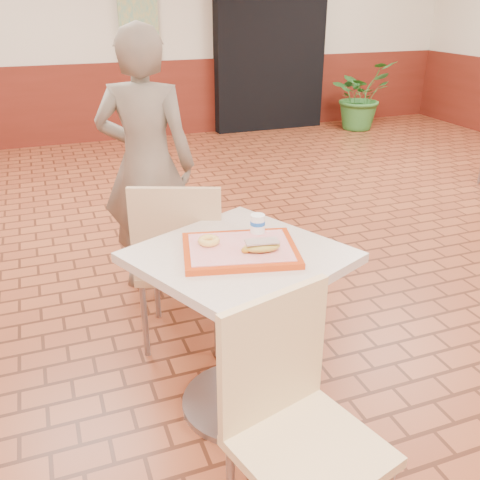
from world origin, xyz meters
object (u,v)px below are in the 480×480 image
object	(u,v)px
chair_main_front	(295,418)
chair_main_back	(181,258)
serving_tray	(240,250)
ring_donut	(209,241)
potted_plant	(360,95)
long_john_donut	(261,246)
main_table	(240,307)
customer	(147,165)
paper_cup	(258,223)

from	to	relation	value
chair_main_front	chair_main_back	xyz separation A→B (m)	(-0.06, 1.25, 0.02)
serving_tray	ring_donut	distance (m)	0.14
serving_tray	potted_plant	size ratio (longest dim) A/B	0.49
chair_main_front	long_john_donut	xyz separation A→B (m)	(0.13, 0.60, 0.34)
chair_main_back	potted_plant	world-z (taller)	chair_main_back
main_table	potted_plant	xyz separation A→B (m)	(3.68, 4.87, -0.06)
chair_main_front	chair_main_back	distance (m)	1.25
serving_tray	long_john_donut	distance (m)	0.10
customer	serving_tray	distance (m)	1.32
main_table	chair_main_front	world-z (taller)	chair_main_front
main_table	potted_plant	size ratio (longest dim) A/B	0.84
main_table	potted_plant	world-z (taller)	potted_plant
ring_donut	paper_cup	bearing A→B (deg)	9.86
customer	potted_plant	size ratio (longest dim) A/B	1.74
ring_donut	chair_main_front	bearing A→B (deg)	-86.11
ring_donut	paper_cup	xyz separation A→B (m)	(0.24, 0.04, 0.03)
ring_donut	potted_plant	world-z (taller)	potted_plant
long_john_donut	serving_tray	bearing A→B (deg)	132.04
ring_donut	potted_plant	size ratio (longest dim) A/B	0.10
chair_main_front	ring_donut	world-z (taller)	chair_main_front
chair_main_front	customer	size ratio (longest dim) A/B	0.56
chair_main_front	potted_plant	xyz separation A→B (m)	(3.74, 5.54, -0.04)
chair_main_back	ring_donut	xyz separation A→B (m)	(0.01, -0.50, 0.31)
chair_main_front	potted_plant	world-z (taller)	potted_plant
chair_main_front	potted_plant	distance (m)	6.69
main_table	chair_main_back	distance (m)	0.58
paper_cup	potted_plant	world-z (taller)	potted_plant
paper_cup	chair_main_back	bearing A→B (deg)	118.14
customer	ring_donut	world-z (taller)	customer
main_table	customer	world-z (taller)	customer
chair_main_back	potted_plant	distance (m)	5.73
long_john_donut	paper_cup	bearing A→B (deg)	71.78
ring_donut	potted_plant	xyz separation A→B (m)	(3.79, 4.79, -0.37)
long_john_donut	potted_plant	xyz separation A→B (m)	(3.61, 4.94, -0.38)
long_john_donut	potted_plant	bearing A→B (deg)	53.83
serving_tray	main_table	bearing A→B (deg)	-90.00
customer	paper_cup	xyz separation A→B (m)	(0.25, -1.20, 0.05)
main_table	ring_donut	distance (m)	0.34
long_john_donut	potted_plant	distance (m)	6.13
long_john_donut	main_table	bearing A→B (deg)	132.04
chair_main_front	paper_cup	world-z (taller)	chair_main_front
chair_main_front	serving_tray	world-z (taller)	chair_main_front
chair_main_back	long_john_donut	world-z (taller)	chair_main_back
main_table	customer	xyz separation A→B (m)	(-0.12, 1.32, 0.29)
potted_plant	customer	bearing A→B (deg)	-136.93
long_john_donut	paper_cup	xyz separation A→B (m)	(0.06, 0.19, 0.02)
chair_main_back	main_table	bearing A→B (deg)	123.30
customer	long_john_donut	world-z (taller)	customer
main_table	serving_tray	distance (m)	0.28
chair_main_back	customer	size ratio (longest dim) A/B	0.58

